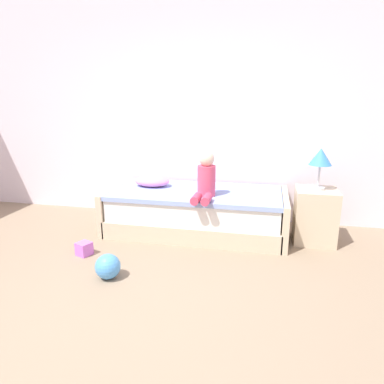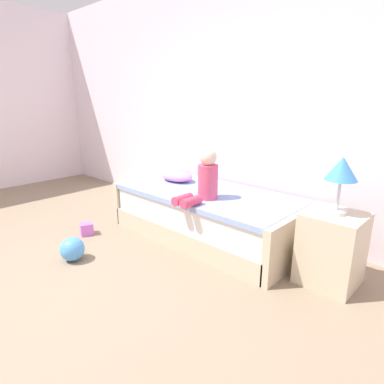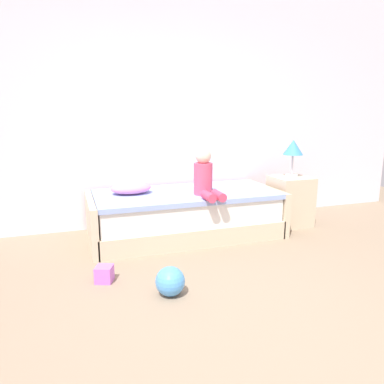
% 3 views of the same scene
% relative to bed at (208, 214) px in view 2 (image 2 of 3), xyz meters
% --- Properties ---
extents(ground_plane, '(9.20, 9.20, 0.00)m').
position_rel_bed_xyz_m(ground_plane, '(-0.21, -2.00, -0.25)').
color(ground_plane, gray).
extents(wall_rear, '(7.20, 0.10, 2.90)m').
position_rel_bed_xyz_m(wall_rear, '(-0.21, 0.60, 1.20)').
color(wall_rear, white).
rests_on(wall_rear, ground).
extents(bed, '(2.11, 1.00, 0.50)m').
position_rel_bed_xyz_m(bed, '(0.00, 0.00, 0.00)').
color(bed, beige).
rests_on(bed, ground).
extents(nightstand, '(0.44, 0.44, 0.60)m').
position_rel_bed_xyz_m(nightstand, '(1.35, -0.04, 0.05)').
color(nightstand, beige).
rests_on(nightstand, ground).
extents(table_lamp, '(0.24, 0.24, 0.45)m').
position_rel_bed_xyz_m(table_lamp, '(1.35, -0.04, 0.69)').
color(table_lamp, silver).
rests_on(table_lamp, nightstand).
extents(child_figure, '(0.20, 0.51, 0.50)m').
position_rel_bed_xyz_m(child_figure, '(0.15, -0.23, 0.46)').
color(child_figure, '#E04C6B').
rests_on(child_figure, bed).
extents(pillow, '(0.44, 0.30, 0.13)m').
position_rel_bed_xyz_m(pillow, '(-0.58, 0.10, 0.32)').
color(pillow, '#EA8CC6').
rests_on(pillow, bed).
extents(toy_ball, '(0.23, 0.23, 0.23)m').
position_rel_bed_xyz_m(toy_ball, '(-0.54, -1.31, -0.13)').
color(toy_ball, '#4C99E5').
rests_on(toy_ball, ground).
extents(toy_block, '(0.17, 0.17, 0.13)m').
position_rel_bed_xyz_m(toy_block, '(-0.99, -0.92, -0.18)').
color(toy_block, '#CC66D8').
rests_on(toy_block, ground).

